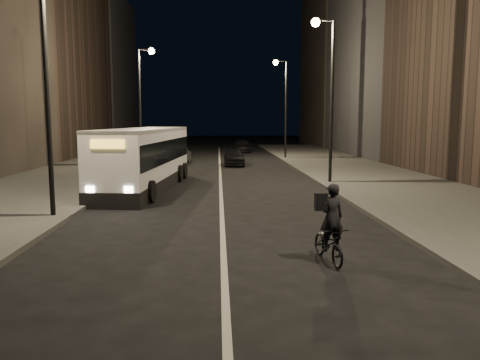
{
  "coord_description": "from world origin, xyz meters",
  "views": [
    {
      "loc": [
        -0.12,
        -11.51,
        3.27
      ],
      "look_at": [
        0.53,
        2.37,
        1.5
      ],
      "focal_mm": 35.0,
      "sensor_mm": 36.0,
      "label": 1
    }
  ],
  "objects": [
    {
      "name": "cyclist_on_bicycle",
      "position": [
        2.44,
        -1.09,
        0.62
      ],
      "size": [
        0.82,
        1.69,
        1.87
      ],
      "rotation": [
        0.0,
        0.0,
        0.16
      ],
      "color": "black",
      "rests_on": "ground"
    },
    {
      "name": "streetlight_right_far",
      "position": [
        5.33,
        28.0,
        5.36
      ],
      "size": [
        1.2,
        0.44,
        8.12
      ],
      "color": "black",
      "rests_on": "sidewalk_right"
    },
    {
      "name": "sidewalk_left",
      "position": [
        -8.5,
        14.0,
        0.08
      ],
      "size": [
        7.0,
        70.0,
        0.16
      ],
      "primitive_type": "cube",
      "color": "#3A3937",
      "rests_on": "ground"
    },
    {
      "name": "sidewalk_right",
      "position": [
        8.5,
        14.0,
        0.08
      ],
      "size": [
        7.0,
        70.0,
        0.16
      ],
      "primitive_type": "cube",
      "color": "#3A3937",
      "rests_on": "ground"
    },
    {
      "name": "car_near",
      "position": [
        1.04,
        22.58,
        0.62
      ],
      "size": [
        1.48,
        3.66,
        1.25
      ],
      "primitive_type": "imported",
      "rotation": [
        0.0,
        0.0,
        -0.0
      ],
      "color": "black",
      "rests_on": "ground"
    },
    {
      "name": "streetlight_left_near",
      "position": [
        -5.33,
        4.0,
        5.36
      ],
      "size": [
        1.2,
        0.44,
        8.12
      ],
      "color": "black",
      "rests_on": "sidewalk_left"
    },
    {
      "name": "streetlight_left_far",
      "position": [
        -5.33,
        22.0,
        5.36
      ],
      "size": [
        1.2,
        0.44,
        8.12
      ],
      "color": "black",
      "rests_on": "sidewalk_left"
    },
    {
      "name": "car_mid",
      "position": [
        -3.21,
        24.23,
        0.65
      ],
      "size": [
        1.91,
        4.11,
        1.3
      ],
      "primitive_type": "imported",
      "rotation": [
        0.0,
        0.0,
        3.0
      ],
      "color": "#38383A",
      "rests_on": "ground"
    },
    {
      "name": "streetlight_right_mid",
      "position": [
        5.33,
        12.0,
        5.36
      ],
      "size": [
        1.2,
        0.44,
        8.12
      ],
      "color": "black",
      "rests_on": "sidewalk_right"
    },
    {
      "name": "city_bus",
      "position": [
        -3.6,
        10.99,
        1.58
      ],
      "size": [
        3.33,
        10.92,
        2.9
      ],
      "rotation": [
        0.0,
        0.0,
        -0.1
      ],
      "color": "white",
      "rests_on": "ground"
    },
    {
      "name": "building_row_right",
      "position": [
        16.0,
        27.5,
        10.5
      ],
      "size": [
        8.0,
        61.0,
        21.0
      ],
      "primitive_type": "cube",
      "color": "black",
      "rests_on": "ground"
    },
    {
      "name": "ground",
      "position": [
        0.0,
        0.0,
        0.0
      ],
      "size": [
        180.0,
        180.0,
        0.0
      ],
      "primitive_type": "plane",
      "color": "black",
      "rests_on": "ground"
    },
    {
      "name": "building_row_left",
      "position": [
        -16.0,
        28.5,
        11.0
      ],
      "size": [
        8.0,
        61.0,
        22.0
      ],
      "primitive_type": "cube",
      "color": "black",
      "rests_on": "ground"
    },
    {
      "name": "car_far",
      "position": [
        2.41,
        37.29,
        0.63
      ],
      "size": [
        1.9,
        4.41,
        1.27
      ],
      "primitive_type": "imported",
      "rotation": [
        0.0,
        0.0,
        -0.03
      ],
      "color": "black",
      "rests_on": "ground"
    }
  ]
}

